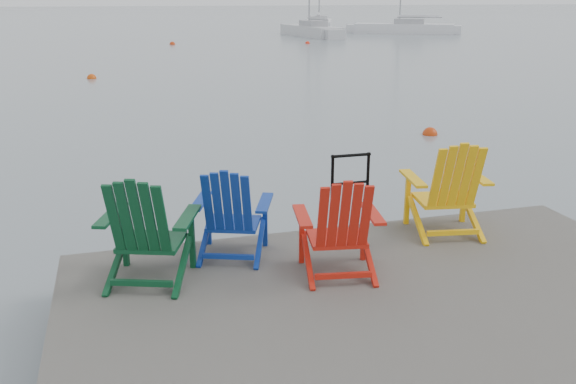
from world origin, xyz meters
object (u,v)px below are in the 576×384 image
object	(u,v)px
buoy_a	(430,135)
chair_green	(146,228)
buoy_b	(92,79)
sailboat_far	(404,29)
chair_blue	(231,212)
chair_yellow	(448,187)
sailboat_near	(311,32)
chair_red	(340,226)
buoy_d	(172,44)
handrail	(350,184)
sailboat_mid	(319,25)
buoy_c	(308,44)

from	to	relation	value
buoy_a	chair_green	bearing A→B (deg)	-133.86
buoy_a	buoy_b	size ratio (longest dim) A/B	0.96
sailboat_far	chair_blue	bearing A→B (deg)	-177.91
chair_yellow	buoy_b	bearing A→B (deg)	112.23
chair_yellow	sailboat_near	bearing A→B (deg)	83.75
chair_red	buoy_d	bearing A→B (deg)	96.40
chair_yellow	buoy_a	world-z (taller)	chair_yellow
chair_red	buoy_d	distance (m)	37.36
chair_blue	buoy_a	size ratio (longest dim) A/B	2.82
chair_green	buoy_d	world-z (taller)	chair_green
buoy_b	handrail	bearing A→B (deg)	-79.90
handrail	sailboat_near	distance (m)	43.99
buoy_b	chair_red	bearing A→B (deg)	-82.05
sailboat_near	chair_green	bearing A→B (deg)	-116.99
sailboat_far	buoy_a	distance (m)	41.11
chair_yellow	buoy_b	size ratio (longest dim) A/B	3.02
sailboat_mid	sailboat_far	bearing A→B (deg)	-42.98
buoy_b	chair_blue	bearing A→B (deg)	-84.43
sailboat_near	buoy_c	bearing A→B (deg)	-116.78
chair_green	buoy_c	size ratio (longest dim) A/B	3.49
chair_red	sailboat_far	xyz separation A→B (m)	(22.61, 44.70, -0.66)
buoy_a	buoy_c	world-z (taller)	buoy_a
buoy_c	chair_green	bearing A→B (deg)	-109.85
sailboat_mid	buoy_c	bearing A→B (deg)	-90.14
chair_yellow	buoy_b	distance (m)	20.16
chair_red	buoy_d	xyz separation A→B (m)	(1.95, 37.29, -1.02)
chair_blue	handrail	bearing A→B (deg)	38.12
sailboat_near	buoy_a	bearing A→B (deg)	-110.65
sailboat_far	buoy_c	xyz separation A→B (m)	(-11.67, -9.07, -0.36)
chair_green	chair_blue	world-z (taller)	chair_green
chair_green	sailboat_near	bearing A→B (deg)	89.91
handrail	chair_yellow	world-z (taller)	chair_yellow
sailboat_mid	sailboat_far	distance (m)	10.52
chair_red	chair_yellow	xyz separation A→B (m)	(1.57, 0.70, 0.04)
sailboat_near	buoy_a	world-z (taller)	sailboat_near
sailboat_near	sailboat_mid	world-z (taller)	sailboat_mid
buoy_b	chair_green	bearing A→B (deg)	-87.02
chair_red	sailboat_far	world-z (taller)	sailboat_far
handrail	chair_green	distance (m)	2.52
sailboat_far	sailboat_mid	bearing A→B (deg)	56.70
chair_green	buoy_a	distance (m)	9.99
handrail	sailboat_mid	world-z (taller)	sailboat_mid
chair_blue	buoy_b	size ratio (longest dim) A/B	2.70
chair_blue	chair_red	size ratio (longest dim) A/B	0.97
chair_green	buoy_b	xyz separation A→B (m)	(-1.04, 20.00, -1.05)
chair_red	sailboat_mid	xyz separation A→B (m)	(17.93, 54.12, -0.66)
chair_green	sailboat_mid	xyz separation A→B (m)	(19.73, 53.77, -0.70)
chair_green	buoy_b	size ratio (longest dim) A/B	2.96
buoy_d	chair_yellow	bearing A→B (deg)	-90.61
sailboat_far	buoy_b	world-z (taller)	sailboat_far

